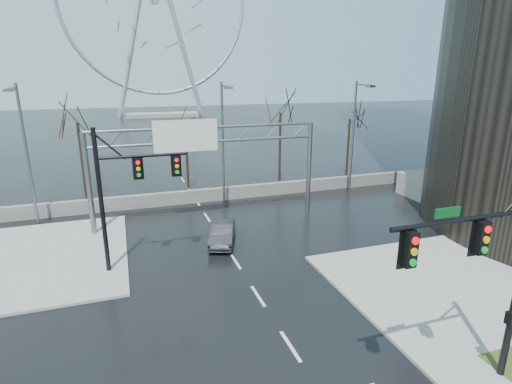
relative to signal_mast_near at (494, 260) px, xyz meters
name	(u,v)px	position (x,y,z in m)	size (l,w,h in m)	color
ground	(290,346)	(-5.14, 4.04, -4.87)	(260.00, 260.00, 0.00)	black
sidewalk_right_ext	(450,281)	(4.86, 6.04, -4.80)	(12.00, 10.00, 0.15)	gray
sidewalk_far	(38,259)	(-16.14, 16.04, -4.80)	(10.00, 12.00, 0.15)	gray
barrier_wall	(197,196)	(-5.14, 24.04, -4.32)	(52.00, 0.50, 1.10)	slate
signal_mast_near	(494,260)	(0.00, 0.00, 0.00)	(5.52, 0.41, 8.00)	black
signal_mast_far	(123,187)	(-11.01, 13.00, -0.04)	(4.72, 0.41, 8.00)	black
sign_gantry	(202,153)	(-5.52, 19.00, 0.31)	(16.36, 0.40, 7.60)	slate
streetlight_left	(24,145)	(-17.14, 22.20, 1.01)	(0.50, 2.55, 10.00)	slate
streetlight_mid	(224,136)	(-3.14, 22.20, 1.01)	(0.50, 2.55, 10.00)	slate
streetlight_right	(355,129)	(8.86, 22.20, 1.01)	(0.50, 2.55, 10.00)	slate
tree_left	(78,132)	(-14.14, 27.54, 1.10)	(3.75, 3.75, 7.50)	black
tree_center	(186,135)	(-5.14, 28.54, 0.30)	(3.25, 3.25, 6.50)	black
tree_right	(280,121)	(3.86, 27.54, 1.34)	(3.90, 3.90, 7.80)	black
tree_far_right	(349,126)	(11.86, 28.04, 0.54)	(3.40, 3.40, 6.80)	black
ferris_wheel	(155,7)	(-0.14, 99.04, 21.26)	(45.00, 6.00, 50.91)	gray
car	(222,233)	(-5.20, 14.99, -4.18)	(1.46, 4.18, 1.38)	black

